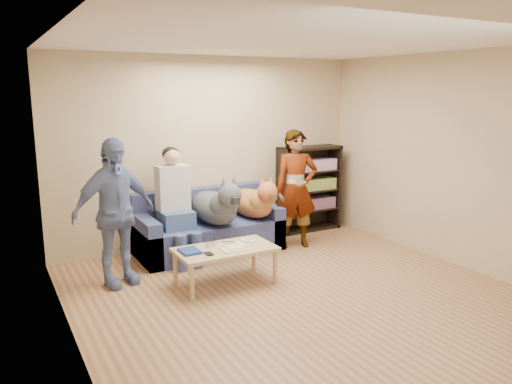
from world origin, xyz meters
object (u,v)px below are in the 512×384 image
dog_tan (254,201)px  person_standing_left (114,213)px  sofa (208,231)px  coffee_table (225,252)px  person_standing_right (296,189)px  bookshelf (309,187)px  person_seated (176,201)px  dog_gray (217,206)px  notebook_blue (190,251)px  camera_silver (211,244)px

dog_tan → person_standing_left: bearing=-167.6°
person_standing_left → sofa: 1.58m
coffee_table → sofa: bearing=75.9°
person_standing_right → bookshelf: bearing=61.5°
bookshelf → person_standing_right: bearing=-136.1°
person_standing_right → bookshelf: size_ratio=1.25×
person_seated → coffee_table: person_seated is taller
dog_gray → bookshelf: bookshelf is taller
coffee_table → person_standing_left: bearing=151.4°
notebook_blue → dog_gray: (0.72, 0.88, 0.24)m
camera_silver → dog_gray: dog_gray is taller
bookshelf → person_seated: bearing=-171.0°
person_standing_right → camera_silver: person_standing_right is taller
dog_gray → coffee_table: bearing=-109.1°
dog_tan → coffee_table: 1.40m
person_seated → dog_tan: size_ratio=1.25×
person_standing_left → dog_tan: size_ratio=1.40×
sofa → dog_tan: (0.63, -0.16, 0.37)m
person_seated → dog_tan: person_seated is taller
person_seated → bookshelf: (2.28, 0.36, -0.09)m
person_seated → dog_gray: person_seated is taller
notebook_blue → person_standing_right: bearing=21.8°
person_standing_right → sofa: 1.33m
person_standing_left → dog_gray: bearing=-0.8°
sofa → coffee_table: 1.21m
person_standing_left → camera_silver: (0.94, -0.46, -0.38)m
person_standing_left → camera_silver: bearing=-41.2°
person_standing_left → coffee_table: size_ratio=1.50×
person_standing_left → notebook_blue: (0.66, -0.53, -0.39)m
person_standing_right → person_seated: bearing=-171.4°
person_standing_left → notebook_blue: 0.93m
person_seated → coffee_table: 1.14m
person_standing_left → bookshelf: 3.27m
notebook_blue → bookshelf: bearing=28.6°
sofa → person_standing_left: bearing=-156.2°
notebook_blue → dog_gray: 1.17m
dog_gray → person_seated: bearing=167.2°
notebook_blue → camera_silver: size_ratio=2.36×
person_standing_right → dog_tan: 0.60m
person_standing_left → coffee_table: 1.29m
person_standing_left → dog_gray: size_ratio=1.29×
camera_silver → coffee_table: bearing=-45.0°
person_standing_left → dog_tan: (1.98, 0.44, -0.17)m
person_seated → dog_tan: bearing=-1.7°
person_standing_left → bookshelf: person_standing_left is taller
camera_silver → person_seated: size_ratio=0.07×
person_seated → dog_gray: 0.53m
notebook_blue → camera_silver: camera_silver is taller
camera_silver → dog_tan: bearing=40.7°
dog_tan → sofa: bearing=165.6°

